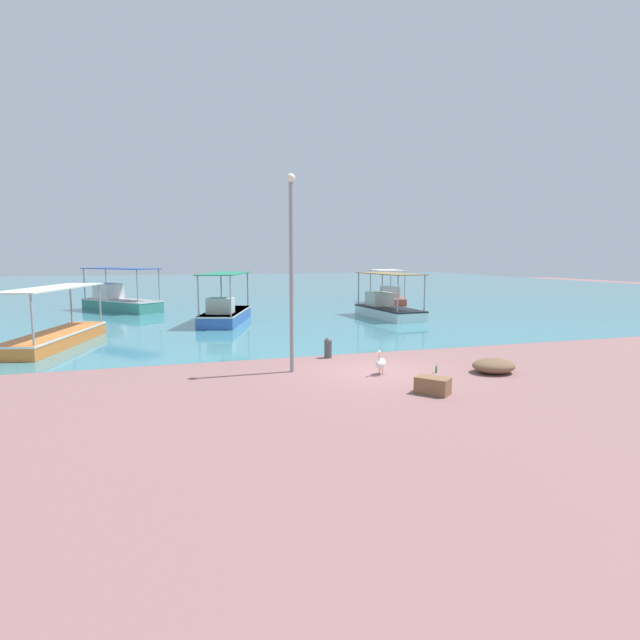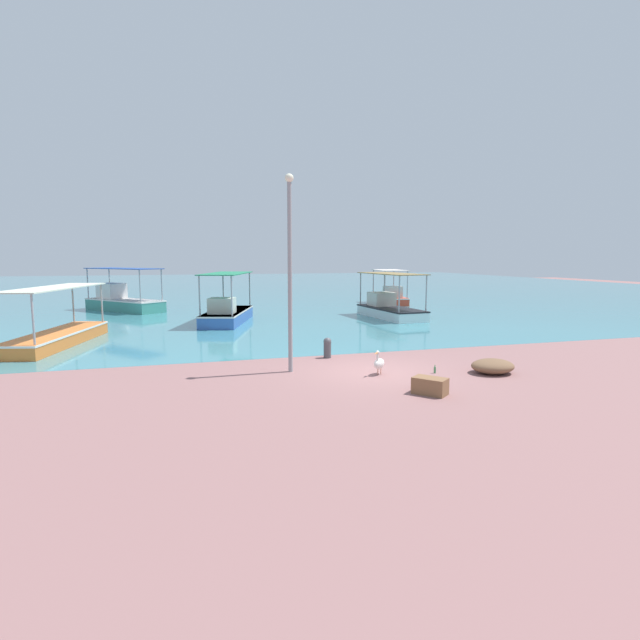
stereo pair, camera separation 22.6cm
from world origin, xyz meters
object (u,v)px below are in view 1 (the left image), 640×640
(glass_bottle, at_px, (436,370))
(mooring_bollard, at_px, (328,347))
(fishing_boat_outer, at_px, (387,297))
(pelican, at_px, (381,363))
(fishing_boat_center, at_px, (56,334))
(fishing_boat_far_left, at_px, (387,307))
(fishing_boat_near_left, at_px, (119,301))
(net_pile, at_px, (494,366))
(lamp_post, at_px, (291,263))
(fishing_boat_near_right, at_px, (225,312))
(cargo_crate, at_px, (433,386))

(glass_bottle, bearing_deg, mooring_bollard, 127.99)
(fishing_boat_outer, distance_m, pelican, 24.23)
(fishing_boat_center, distance_m, glass_bottle, 15.67)
(fishing_boat_center, height_order, pelican, fishing_boat_center)
(fishing_boat_far_left, xyz_separation_m, fishing_boat_near_left, (-16.19, 8.70, 0.11))
(pelican, distance_m, net_pile, 3.68)
(net_pile, bearing_deg, fishing_boat_center, 146.44)
(fishing_boat_far_left, height_order, lamp_post, lamp_post)
(fishing_boat_far_left, height_order, glass_bottle, fishing_boat_far_left)
(fishing_boat_far_left, xyz_separation_m, fishing_boat_outer, (3.69, 8.10, -0.03))
(fishing_boat_near_right, relative_size, mooring_bollard, 8.46)
(fishing_boat_outer, height_order, fishing_boat_center, fishing_boat_outer)
(pelican, height_order, cargo_crate, pelican)
(fishing_boat_center, height_order, glass_bottle, fishing_boat_center)
(pelican, bearing_deg, fishing_boat_center, 141.25)
(fishing_boat_far_left, relative_size, mooring_bollard, 7.64)
(fishing_boat_near_left, distance_m, net_pile, 26.87)
(cargo_crate, xyz_separation_m, glass_bottle, (1.36, 2.16, -0.12))
(fishing_boat_far_left, xyz_separation_m, lamp_post, (-9.17, -12.65, 2.91))
(fishing_boat_near_right, height_order, lamp_post, lamp_post)
(pelican, xyz_separation_m, lamp_post, (-2.60, 1.20, 3.13))
(lamp_post, relative_size, mooring_bollard, 8.31)
(net_pile, relative_size, glass_bottle, 5.17)
(mooring_bollard, relative_size, cargo_crate, 0.84)
(fishing_boat_center, relative_size, net_pile, 5.11)
(fishing_boat_near_right, height_order, glass_bottle, fishing_boat_near_right)
(lamp_post, height_order, net_pile, lamp_post)
(fishing_boat_near_right, height_order, mooring_bollard, fishing_boat_near_right)
(fishing_boat_outer, height_order, lamp_post, lamp_post)
(fishing_boat_outer, height_order, glass_bottle, fishing_boat_outer)
(fishing_boat_outer, xyz_separation_m, pelican, (-10.26, -21.95, -0.20))
(mooring_bollard, height_order, cargo_crate, mooring_bollard)
(pelican, xyz_separation_m, net_pile, (3.58, -0.85, -0.15))
(cargo_crate, relative_size, glass_bottle, 3.31)
(pelican, bearing_deg, net_pile, -13.33)
(lamp_post, bearing_deg, glass_bottle, -19.11)
(fishing_boat_far_left, height_order, fishing_boat_center, fishing_boat_far_left)
(fishing_boat_outer, height_order, fishing_boat_near_right, fishing_boat_near_right)
(fishing_boat_center, distance_m, net_pile, 17.43)
(fishing_boat_near_left, xyz_separation_m, glass_bottle, (11.42, -22.87, -0.61))
(fishing_boat_far_left, height_order, cargo_crate, fishing_boat_far_left)
(fishing_boat_far_left, xyz_separation_m, fishing_boat_center, (-17.52, -5.06, -0.12))
(fishing_boat_center, height_order, cargo_crate, fishing_boat_center)
(fishing_boat_outer, xyz_separation_m, fishing_boat_center, (-21.21, -13.16, -0.09))
(fishing_boat_center, xyz_separation_m, pelican, (10.95, -8.79, -0.10))
(fishing_boat_outer, relative_size, fishing_boat_near_right, 0.76)
(fishing_boat_near_right, distance_m, glass_bottle, 15.21)
(fishing_boat_near_left, xyz_separation_m, fishing_boat_center, (-1.33, -13.76, -0.23))
(pelican, bearing_deg, lamp_post, 155.23)
(fishing_boat_near_right, height_order, net_pile, fishing_boat_near_right)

